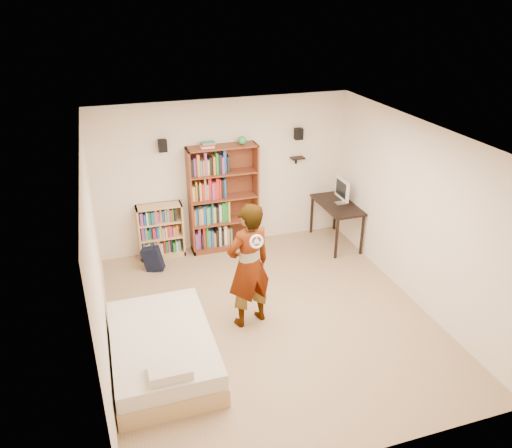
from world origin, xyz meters
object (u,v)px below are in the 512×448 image
Objects in this scene: person at (249,266)px; tall_bookshelf at (224,199)px; daybed at (162,346)px; computer_desk at (336,223)px; low_bookshelf at (161,231)px.

tall_bookshelf is at bearing -111.72° from person.
person is (-0.24, -2.30, -0.04)m from tall_bookshelf.
daybed is (-1.54, -2.83, -0.68)m from tall_bookshelf.
computer_desk is 0.63× the size of person.
low_bookshelf is 0.53× the size of person.
tall_bookshelf reaches higher than daybed.
person is (0.90, -2.33, 0.43)m from low_bookshelf.
daybed is at bearing -118.50° from tall_bookshelf.
low_bookshelf is at bearing -84.73° from person.
person is (1.30, 0.53, 0.64)m from daybed.
person is at bearing -140.55° from computer_desk.
tall_bookshelf is 1.23m from low_bookshelf.
person reaches higher than computer_desk.
computer_desk is 2.96m from person.
person is at bearing 22.08° from daybed.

